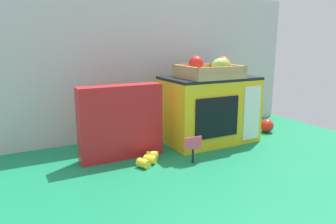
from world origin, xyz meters
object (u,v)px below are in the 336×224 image
Objects in this scene: price_sign at (193,146)px; loose_toy_apple at (266,126)px; food_groups_crate at (210,70)px; cookie_set_box at (121,122)px; loose_toy_banana at (149,159)px; toy_microwave at (209,109)px.

price_sign is 0.57m from loose_toy_apple.
food_groups_crate is 2.38× the size of price_sign.
cookie_set_box is 0.76m from loose_toy_apple.
price_sign reaches higher than loose_toy_banana.
food_groups_crate reaches higher than loose_toy_apple.
toy_microwave reaches higher than price_sign.
cookie_set_box is at bearing 121.20° from loose_toy_banana.
toy_microwave reaches higher than cookie_set_box.
toy_microwave is 0.42m from cookie_set_box.
loose_toy_apple is (0.69, 0.11, 0.02)m from loose_toy_banana.
toy_microwave is 3.96× the size of price_sign.
loose_toy_banana is (-0.15, 0.07, -0.05)m from price_sign.
food_groups_crate reaches higher than loose_toy_banana.
loose_toy_banana is at bearing -162.69° from food_groups_crate.
cookie_set_box reaches higher than price_sign.
toy_microwave is 0.18m from food_groups_crate.
food_groups_crate reaches higher than price_sign.
cookie_set_box is (-0.40, 0.00, -0.18)m from food_groups_crate.
toy_microwave reaches higher than loose_toy_banana.
loose_toy_banana is at bearing 153.93° from price_sign.
loose_toy_apple is at bearing -4.33° from toy_microwave.
toy_microwave is at bearing 175.67° from loose_toy_apple.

